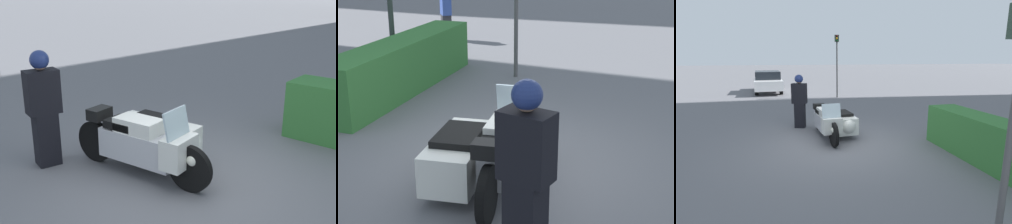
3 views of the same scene
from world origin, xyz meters
The scene contains 3 objects.
ground_plane centered at (0.00, 0.00, 0.00)m, with size 160.00×160.00×0.00m, color slate.
police_motorcycle centered at (-0.77, 0.15, 0.47)m, with size 2.49×1.19×1.17m.
officer_rider centered at (-2.17, -0.82, 0.98)m, with size 0.43×0.57×1.85m.
Camera 1 is at (3.35, -4.34, 2.91)m, focal length 45.00 mm.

